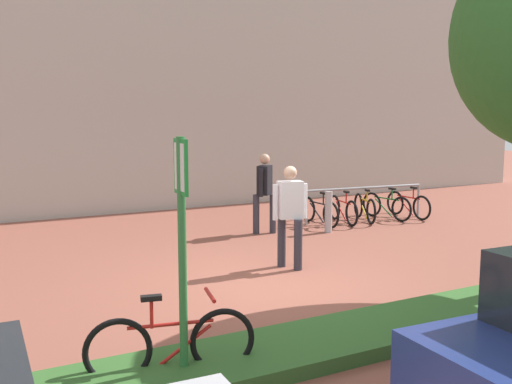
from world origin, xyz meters
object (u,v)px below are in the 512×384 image
at_px(person_shirt_blue, 290,210).
at_px(parking_sign_post, 182,224).
at_px(bike_rack_cluster, 365,207).
at_px(person_suited_navy, 265,188).
at_px(bollard_steel, 329,212).
at_px(bike_at_sign, 172,344).

bearing_deg(person_shirt_blue, parking_sign_post, -134.85).
relative_size(bike_rack_cluster, person_suited_navy, 1.86).
height_order(bollard_steel, person_shirt_blue, person_shirt_blue).
height_order(bike_at_sign, person_shirt_blue, person_shirt_blue).
height_order(bike_at_sign, bike_rack_cluster, bike_at_sign).
bearing_deg(bike_rack_cluster, bollard_steel, -155.32).
relative_size(parking_sign_post, bike_rack_cluster, 0.74).
xyz_separation_m(parking_sign_post, bike_rack_cluster, (6.95, 5.96, -1.21)).
bearing_deg(bike_at_sign, person_shirt_blue, 43.25).
xyz_separation_m(bollard_steel, person_shirt_blue, (-2.29, -2.14, 0.53)).
distance_m(parking_sign_post, bollard_steel, 7.59).
bearing_deg(person_shirt_blue, bike_rack_cluster, 36.55).
relative_size(bike_at_sign, person_shirt_blue, 0.96).
xyz_separation_m(person_shirt_blue, person_suited_navy, (1.02, 2.71, 0.00)).
xyz_separation_m(bike_rack_cluster, person_suited_navy, (-2.85, -0.16, 0.64)).
distance_m(bike_rack_cluster, bollard_steel, 1.73).
xyz_separation_m(bike_rack_cluster, bollard_steel, (-1.57, -0.72, 0.10)).
bearing_deg(person_suited_navy, bollard_steel, -23.92).
bearing_deg(bollard_steel, bike_at_sign, -136.83).
distance_m(bollard_steel, person_suited_navy, 1.49).
bearing_deg(parking_sign_post, person_shirt_blue, 45.15).
bearing_deg(parking_sign_post, person_suited_navy, 54.77).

